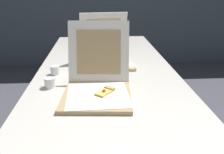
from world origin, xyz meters
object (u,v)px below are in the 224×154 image
Objects in this scene: table at (107,81)px; cup_white_mid at (55,70)px; pizza_box_front at (97,85)px; cup_white_near_center at (50,83)px; cup_white_far at (75,54)px; pizza_box_middle at (106,57)px.

cup_white_mid reaches higher than table.
pizza_box_front reaches higher than cup_white_near_center.
cup_white_mid is 1.00× the size of cup_white_near_center.
cup_white_mid is at bearing -104.97° from cup_white_far.
cup_white_mid is (-0.34, 0.04, 0.07)m from table.
cup_white_near_center is at bearing -136.65° from pizza_box_middle.
cup_white_mid is (-0.28, 0.33, -0.02)m from pizza_box_front.
cup_white_near_center is at bearing 162.16° from pizza_box_front.
cup_white_mid and cup_white_near_center have the same top height.
table is 40.43× the size of cup_white_far.
table is at bearing -6.58° from cup_white_mid.
pizza_box_front is 7.78× the size of cup_white_mid.
table is 40.43× the size of cup_white_mid.
cup_white_far is at bearing 135.58° from pizza_box_middle.
pizza_box_middle is 6.56× the size of cup_white_mid.
pizza_box_middle reaches higher than table.
table is 0.35m from cup_white_mid.
cup_white_mid is 0.40m from cup_white_far.
pizza_box_middle is 0.40m from cup_white_mid.
cup_white_mid is at bearing 134.61° from pizza_box_front.
pizza_box_front is 0.54m from pizza_box_middle.
pizza_box_middle reaches higher than cup_white_far.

